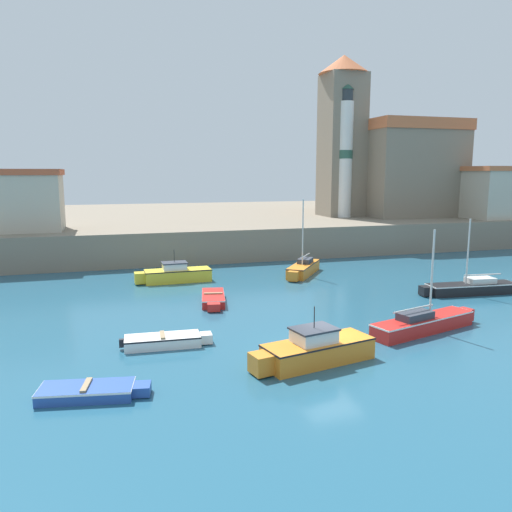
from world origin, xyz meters
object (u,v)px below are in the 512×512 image
church (381,163)px  harbor_shed_near_wharf (21,200)px  sailboat_orange_4 (303,268)px  lighthouse (345,153)px  sailboat_black_7 (471,287)px  harbor_shed_mid_row (503,192)px  dinghy_red_3 (213,298)px  sailboat_red_6 (424,323)px  dinghy_blue_2 (90,391)px  motorboat_yellow_5 (175,274)px  motorboat_orange_1 (315,349)px  dinghy_white_8 (165,340)px

church → harbor_shed_near_wharf: 39.87m
sailboat_orange_4 → church: bearing=47.5°
sailboat_orange_4 → lighthouse: (10.84, 15.33, 9.36)m
sailboat_black_7 → harbor_shed_mid_row: size_ratio=0.78×
dinghy_red_3 → sailboat_black_7: size_ratio=0.63×
sailboat_red_6 → church: bearing=63.2°
church → harbor_shed_near_wharf: bearing=-167.9°
dinghy_blue_2 → dinghy_red_3: 13.13m
sailboat_orange_4 → church: church is taller
sailboat_orange_4 → motorboat_yellow_5: 9.73m
sailboat_red_6 → sailboat_black_7: sailboat_red_6 is taller
motorboat_orange_1 → sailboat_orange_4: sailboat_orange_4 is taller
dinghy_red_3 → sailboat_orange_4: size_ratio=0.72×
dinghy_red_3 → sailboat_red_6: 12.13m
sailboat_black_7 → dinghy_white_8: (-20.00, -4.36, -0.15)m
sailboat_red_6 → sailboat_black_7: (7.54, 5.83, -0.03)m
motorboat_orange_1 → dinghy_red_3: bearing=101.0°
motorboat_yellow_5 → dinghy_white_8: (-2.21, -13.37, -0.29)m
sailboat_black_7 → dinghy_white_8: sailboat_black_7 is taller
sailboat_orange_4 → dinghy_blue_2: bearing=-130.4°
dinghy_white_8 → lighthouse: size_ratio=0.29×
motorboat_orange_1 → harbor_shed_mid_row: (33.11, 26.41, 5.07)m
sailboat_red_6 → harbor_shed_mid_row: size_ratio=0.79×
dinghy_blue_2 → church: 50.07m
dinghy_blue_2 → sailboat_black_7: sailboat_black_7 is taller
motorboat_orange_1 → harbor_shed_near_wharf: size_ratio=0.82×
harbor_shed_mid_row → dinghy_blue_2: bearing=-147.0°
harbor_shed_near_wharf → harbor_shed_mid_row: 48.02m
harbor_shed_mid_row → church: bearing=133.0°
sailboat_black_7 → harbor_shed_near_wharf: bearing=145.9°
lighthouse → motorboat_orange_1: bearing=-117.9°
church → motorboat_yellow_5: bearing=-145.1°
sailboat_orange_4 → harbor_shed_mid_row: size_ratio=0.68×
dinghy_red_3 → motorboat_yellow_5: 6.70m
harbor_shed_near_wharf → dinghy_white_8: bearing=-69.1°
motorboat_yellow_5 → dinghy_white_8: size_ratio=1.31×
sailboat_red_6 → harbor_shed_near_wharf: (-21.68, 25.59, 5.01)m
motorboat_orange_1 → dinghy_white_8: bearing=146.5°
harbor_shed_near_wharf → dinghy_blue_2: bearing=-77.9°
lighthouse → harbor_shed_mid_row: bearing=-20.1°
motorboat_yellow_5 → lighthouse: (20.57, 15.13, 9.30)m
dinghy_red_3 → harbor_shed_near_wharf: size_ratio=0.61×
dinghy_red_3 → motorboat_yellow_5: motorboat_yellow_5 is taller
church → harbor_shed_mid_row: church is taller
sailboat_red_6 → dinghy_white_8: sailboat_red_6 is taller
sailboat_red_6 → sailboat_black_7: bearing=37.7°
dinghy_red_3 → harbor_shed_near_wharf: harbor_shed_near_wharf is taller
lighthouse → dinghy_white_8: bearing=-128.6°
motorboat_orange_1 → motorboat_yellow_5: 17.47m
motorboat_orange_1 → dinghy_white_8: motorboat_orange_1 is taller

